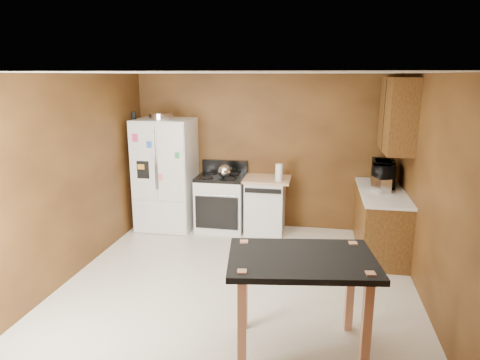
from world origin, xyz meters
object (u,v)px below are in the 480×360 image
(pen_cup, at_px, (134,115))
(paper_towel, at_px, (279,172))
(kettle, at_px, (224,171))
(toaster, at_px, (381,185))
(microwave, at_px, (383,174))
(island, at_px, (301,271))
(gas_range, at_px, (221,202))
(dishwasher, at_px, (265,204))
(refrigerator, at_px, (166,174))
(roasting_pan, at_px, (161,116))
(green_canister, at_px, (278,175))

(pen_cup, height_order, paper_towel, pen_cup)
(kettle, xyz_separation_m, toaster, (2.32, -0.41, -0.00))
(microwave, bearing_deg, island, 164.53)
(kettle, height_order, microwave, microwave)
(gas_range, distance_m, dishwasher, 0.72)
(pen_cup, xyz_separation_m, gas_range, (1.35, 0.19, -1.40))
(refrigerator, bearing_deg, island, -51.40)
(pen_cup, distance_m, microwave, 3.91)
(roasting_pan, height_order, refrigerator, roasting_pan)
(roasting_pan, relative_size, paper_towel, 1.48)
(microwave, xyz_separation_m, refrigerator, (-3.38, 0.07, -0.16))
(microwave, bearing_deg, roasting_pan, 94.43)
(pen_cup, bearing_deg, green_canister, 5.96)
(kettle, relative_size, paper_towel, 0.79)
(roasting_pan, distance_m, gas_range, 1.67)
(green_canister, xyz_separation_m, island, (0.51, -3.03, -0.16))
(toaster, relative_size, gas_range, 0.25)
(microwave, bearing_deg, paper_towel, 94.23)
(roasting_pan, distance_m, dishwasher, 2.16)
(green_canister, height_order, island, green_canister)
(kettle, bearing_deg, roasting_pan, 179.31)
(green_canister, bearing_deg, refrigerator, -176.59)
(gas_range, distance_m, island, 3.31)
(microwave, bearing_deg, toaster, 174.62)
(gas_range, bearing_deg, green_canister, 3.01)
(green_canister, bearing_deg, pen_cup, -174.04)
(paper_towel, xyz_separation_m, toaster, (1.46, -0.41, -0.02))
(kettle, xyz_separation_m, gas_range, (-0.08, 0.12, -0.54))
(roasting_pan, distance_m, pen_cup, 0.43)
(refrigerator, relative_size, dishwasher, 2.02)
(pen_cup, relative_size, refrigerator, 0.07)
(island, bearing_deg, toaster, 68.14)
(roasting_pan, relative_size, refrigerator, 0.21)
(kettle, distance_m, toaster, 2.36)
(toaster, height_order, refrigerator, refrigerator)
(toaster, distance_m, island, 2.66)
(pen_cup, distance_m, kettle, 1.67)
(green_canister, height_order, refrigerator, refrigerator)
(paper_towel, distance_m, gas_range, 1.10)
(roasting_pan, height_order, green_canister, roasting_pan)
(pen_cup, height_order, island, pen_cup)
(green_canister, xyz_separation_m, dishwasher, (-0.19, -0.02, -0.49))
(kettle, distance_m, green_canister, 0.85)
(microwave, bearing_deg, kettle, 94.53)
(kettle, xyz_separation_m, paper_towel, (0.86, 0.00, 0.02))
(kettle, bearing_deg, gas_range, 125.13)
(microwave, distance_m, island, 3.05)
(roasting_pan, xyz_separation_m, microwave, (3.40, -0.03, -0.79))
(paper_towel, xyz_separation_m, island, (0.47, -2.87, -0.24))
(roasting_pan, height_order, paper_towel, roasting_pan)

